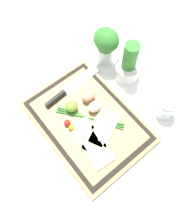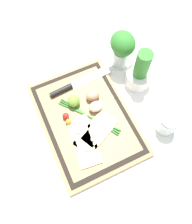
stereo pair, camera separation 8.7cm
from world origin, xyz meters
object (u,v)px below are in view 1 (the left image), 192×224
Objects in this scene: pizza_slice_far at (101,131)px; herb_pot at (128,66)px; lime at (71,106)px; herb_glass at (106,44)px; cherry_tomato_yellow at (72,128)px; cherry_tomato_red at (67,123)px; egg_brown at (88,96)px; egg_pink at (95,107)px; knife at (64,92)px; sauce_jar at (166,108)px; pizza_slice_near at (92,143)px.

herb_pot is (-0.14, 0.27, 0.04)m from pizza_slice_far.
herb_glass is (-0.11, 0.27, 0.06)m from lime.
pizza_slice_far and cherry_tomato_yellow have the same top height.
cherry_tomato_red reaches higher than cherry_tomato_yellow.
herb_pot is (-0.06, 0.35, 0.04)m from cherry_tomato_yellow.
herb_pot is at bearing 89.25° from egg_brown.
pizza_slice_far is at bearing 11.14° from lime.
egg_pink is (0.05, -0.01, 0.00)m from egg_brown.
herb_pot is at bearing 88.03° from lime.
cherry_tomato_yellow is 0.13× the size of herb_glass.
pizza_slice_far is at bearing -62.01° from herb_pot.
pizza_slice_far is 7.75× the size of cherry_tomato_red.
lime is at bearing -14.65° from knife.
egg_pink reaches higher than cherry_tomato_red.
cherry_tomato_yellow is (-0.08, -0.08, 0.01)m from pizza_slice_far.
sauce_jar is (0.24, 0.29, -0.01)m from lime.
lime is at bearing -67.96° from herb_glass.
cherry_tomato_red is at bearing -75.42° from egg_brown.
cherry_tomato_yellow is (0.07, -0.05, -0.01)m from lime.
pizza_slice_near is 0.36m from herb_pot.
egg_pink is at bearing 136.66° from pizza_slice_near.
lime is at bearing -129.84° from sauce_jar.
herb_glass is at bearing 97.00° from knife.
herb_glass is (-0.26, 0.24, 0.08)m from pizza_slice_far.
egg_brown reaches higher than knife.
pizza_slice_near is at bearing -43.34° from egg_pink.
herb_pot reaches higher than egg_brown.
egg_pink is 1.14× the size of lime.
egg_pink reaches higher than cherry_tomato_yellow.
knife is 5.18× the size of egg_brown.
knife is 0.11m from egg_brown.
lime is (-0.06, -0.07, 0.00)m from egg_pink.
lime reaches higher than egg_pink.
knife is at bearing -177.74° from pizza_slice_far.
cherry_tomato_red is 0.35m from herb_pot.
herb_glass reaches higher than egg_brown.
lime is (-0.01, -0.08, 0.00)m from egg_brown.
herb_pot is at bearing 99.53° from cherry_tomato_yellow.
pizza_slice_far is at bearing 44.60° from cherry_tomato_yellow.
cherry_tomato_red is 0.37m from herb_glass.
egg_brown reaches higher than pizza_slice_near.
egg_brown reaches higher than cherry_tomato_yellow.
cherry_tomato_yellow is (-0.10, -0.02, 0.01)m from pizza_slice_near.
pizza_slice_far is 3.57× the size of egg_pink.
cherry_tomato_yellow is at bearing -80.47° from herb_pot.
cherry_tomato_red is 0.03m from cherry_tomato_yellow.
cherry_tomato_red is (-0.11, -0.08, 0.01)m from pizza_slice_far.
cherry_tomato_yellow is (0.03, 0.00, -0.00)m from cherry_tomato_red.
knife is 0.08m from lime.
pizza_slice_near is at bearing -11.44° from knife.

